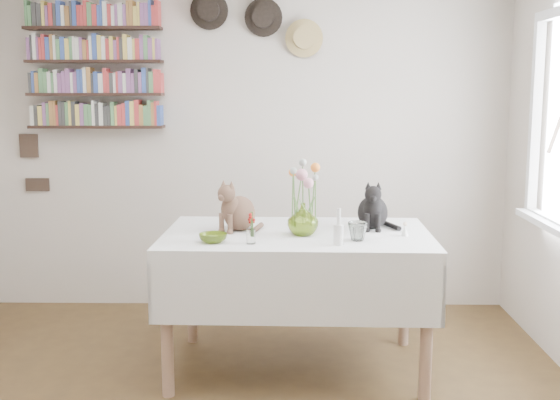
{
  "coord_description": "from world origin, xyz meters",
  "views": [
    {
      "loc": [
        0.35,
        -3.1,
        1.68
      ],
      "look_at": [
        0.29,
        0.87,
        1.05
      ],
      "focal_mm": 45.0,
      "sensor_mm": 36.0,
      "label": 1
    }
  ],
  "objects_px": {
    "tabby_cat": "(239,204)",
    "black_cat": "(373,204)",
    "flower_vase": "(303,219)",
    "bookshelf_unit": "(95,67)",
    "dining_table": "(297,267)"
  },
  "relations": [
    {
      "from": "tabby_cat",
      "to": "flower_vase",
      "type": "xyz_separation_m",
      "value": [
        0.38,
        -0.15,
        -0.06
      ]
    },
    {
      "from": "dining_table",
      "to": "tabby_cat",
      "type": "distance_m",
      "value": 0.51
    },
    {
      "from": "tabby_cat",
      "to": "black_cat",
      "type": "bearing_deg",
      "value": 41.3
    },
    {
      "from": "tabby_cat",
      "to": "flower_vase",
      "type": "distance_m",
      "value": 0.41
    },
    {
      "from": "dining_table",
      "to": "flower_vase",
      "type": "height_order",
      "value": "flower_vase"
    },
    {
      "from": "dining_table",
      "to": "flower_vase",
      "type": "bearing_deg",
      "value": -66.13
    },
    {
      "from": "dining_table",
      "to": "flower_vase",
      "type": "distance_m",
      "value": 0.31
    },
    {
      "from": "dining_table",
      "to": "tabby_cat",
      "type": "bearing_deg",
      "value": 166.98
    },
    {
      "from": "tabby_cat",
      "to": "bookshelf_unit",
      "type": "xyz_separation_m",
      "value": [
        -1.15,
        1.11,
        0.84
      ]
    },
    {
      "from": "black_cat",
      "to": "flower_vase",
      "type": "bearing_deg",
      "value": -146.52
    },
    {
      "from": "black_cat",
      "to": "bookshelf_unit",
      "type": "distance_m",
      "value": 2.37
    },
    {
      "from": "flower_vase",
      "to": "bookshelf_unit",
      "type": "bearing_deg",
      "value": 140.28
    },
    {
      "from": "dining_table",
      "to": "flower_vase",
      "type": "relative_size",
      "value": 8.45
    },
    {
      "from": "dining_table",
      "to": "flower_vase",
      "type": "xyz_separation_m",
      "value": [
        0.03,
        -0.07,
        0.3
      ]
    },
    {
      "from": "tabby_cat",
      "to": "black_cat",
      "type": "relative_size",
      "value": 1.04
    }
  ]
}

